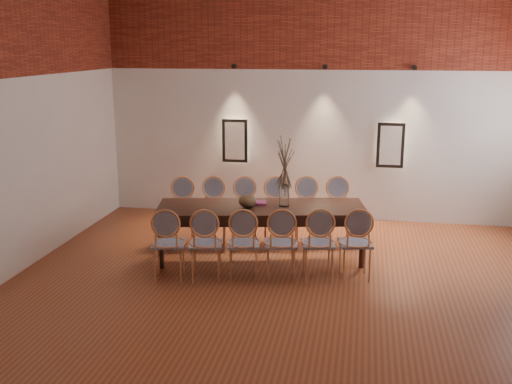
% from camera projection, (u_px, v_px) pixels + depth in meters
% --- Properties ---
extents(floor, '(7.00, 7.00, 0.02)m').
position_uv_depth(floor, '(282.00, 300.00, 7.04)').
color(floor, brown).
rests_on(floor, ground).
extents(wall_back, '(7.00, 0.10, 4.00)m').
position_uv_depth(wall_back, '(313.00, 100.00, 9.94)').
color(wall_back, silver).
rests_on(wall_back, ground).
extents(wall_front, '(7.00, 0.10, 4.00)m').
position_uv_depth(wall_front, '(193.00, 223.00, 3.16)').
color(wall_front, silver).
rests_on(wall_front, ground).
extents(brick_band_back, '(7.00, 0.02, 1.50)m').
position_uv_depth(brick_band_back, '(314.00, 22.00, 9.57)').
color(brick_band_back, maroon).
rests_on(brick_band_back, ground).
extents(niche_left, '(0.36, 0.06, 0.66)m').
position_uv_depth(niche_left, '(235.00, 141.00, 10.24)').
color(niche_left, '#FFEAC6').
rests_on(niche_left, wall_back).
extents(niche_right, '(0.36, 0.06, 0.66)m').
position_uv_depth(niche_right, '(390.00, 145.00, 9.79)').
color(niche_right, '#FFEAC6').
rests_on(niche_right, wall_back).
extents(spot_fixture_left, '(0.08, 0.10, 0.08)m').
position_uv_depth(spot_fixture_left, '(234.00, 66.00, 9.91)').
color(spot_fixture_left, black).
rests_on(spot_fixture_left, wall_back).
extents(spot_fixture_mid, '(0.08, 0.10, 0.08)m').
position_uv_depth(spot_fixture_mid, '(325.00, 67.00, 9.65)').
color(spot_fixture_mid, black).
rests_on(spot_fixture_mid, wall_back).
extents(spot_fixture_right, '(0.08, 0.10, 0.08)m').
position_uv_depth(spot_fixture_right, '(414.00, 67.00, 9.40)').
color(spot_fixture_right, black).
rests_on(spot_fixture_right, wall_back).
extents(dining_table, '(2.95, 1.42, 0.75)m').
position_uv_depth(dining_table, '(261.00, 232.00, 8.28)').
color(dining_table, black).
rests_on(dining_table, floor).
extents(chair_near_a, '(0.51, 0.51, 0.94)m').
position_uv_depth(chair_near_a, '(169.00, 243.00, 7.54)').
color(chair_near_a, tan).
rests_on(chair_near_a, floor).
extents(chair_near_b, '(0.51, 0.51, 0.94)m').
position_uv_depth(chair_near_b, '(206.00, 243.00, 7.54)').
color(chair_near_b, tan).
rests_on(chair_near_b, floor).
extents(chair_near_c, '(0.51, 0.51, 0.94)m').
position_uv_depth(chair_near_c, '(243.00, 243.00, 7.54)').
color(chair_near_c, tan).
rests_on(chair_near_c, floor).
extents(chair_near_d, '(0.51, 0.51, 0.94)m').
position_uv_depth(chair_near_d, '(281.00, 243.00, 7.55)').
color(chair_near_d, tan).
rests_on(chair_near_d, floor).
extents(chair_near_e, '(0.51, 0.51, 0.94)m').
position_uv_depth(chair_near_e, '(318.00, 243.00, 7.55)').
color(chair_near_e, tan).
rests_on(chair_near_e, floor).
extents(chair_near_f, '(0.51, 0.51, 0.94)m').
position_uv_depth(chair_near_f, '(355.00, 243.00, 7.55)').
color(chair_near_f, tan).
rests_on(chair_near_f, floor).
extents(chair_far_a, '(0.51, 0.51, 0.94)m').
position_uv_depth(chair_far_a, '(182.00, 211.00, 8.96)').
color(chair_far_a, tan).
rests_on(chair_far_a, floor).
extents(chair_far_b, '(0.51, 0.51, 0.94)m').
position_uv_depth(chair_far_b, '(213.00, 211.00, 8.97)').
color(chair_far_b, tan).
rests_on(chair_far_b, floor).
extents(chair_far_c, '(0.51, 0.51, 0.94)m').
position_uv_depth(chair_far_c, '(245.00, 211.00, 8.97)').
color(chair_far_c, tan).
rests_on(chair_far_c, floor).
extents(chair_far_d, '(0.51, 0.51, 0.94)m').
position_uv_depth(chair_far_d, '(276.00, 211.00, 8.97)').
color(chair_far_d, tan).
rests_on(chair_far_d, floor).
extents(chair_far_e, '(0.51, 0.51, 0.94)m').
position_uv_depth(chair_far_e, '(307.00, 211.00, 8.98)').
color(chair_far_e, tan).
rests_on(chair_far_e, floor).
extents(chair_far_f, '(0.51, 0.51, 0.94)m').
position_uv_depth(chair_far_f, '(339.00, 211.00, 8.98)').
color(chair_far_f, tan).
rests_on(chair_far_f, floor).
extents(vase, '(0.14, 0.14, 0.30)m').
position_uv_depth(vase, '(284.00, 196.00, 8.16)').
color(vase, silver).
rests_on(vase, dining_table).
extents(dried_branches, '(0.50, 0.50, 0.70)m').
position_uv_depth(dried_branches, '(285.00, 163.00, 8.05)').
color(dried_branches, '#4A412D').
rests_on(dried_branches, vase).
extents(bowl, '(0.24, 0.24, 0.18)m').
position_uv_depth(bowl, '(247.00, 201.00, 8.12)').
color(bowl, brown).
rests_on(bowl, dining_table).
extents(book, '(0.29, 0.23, 0.03)m').
position_uv_depth(book, '(257.00, 203.00, 8.31)').
color(book, '#842962').
rests_on(book, dining_table).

